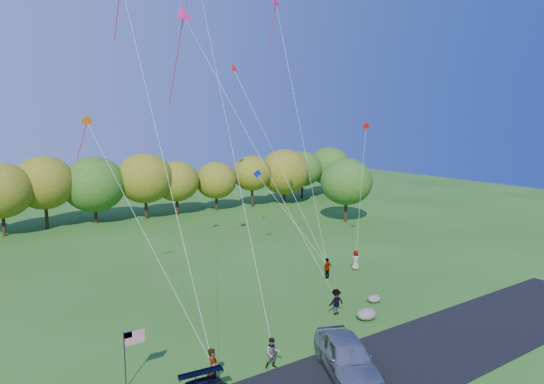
# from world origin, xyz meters

# --- Properties ---
(ground) EXTENTS (140.00, 140.00, 0.00)m
(ground) POSITION_xyz_m (0.00, 0.00, 0.00)
(ground) COLOR #2A5718
(ground) RESTS_ON ground
(treeline) EXTENTS (75.27, 27.59, 8.50)m
(treeline) POSITION_xyz_m (-4.31, 35.95, 4.64)
(treeline) COLOR #3A2815
(treeline) RESTS_ON ground
(minivan_silver) EXTENTS (4.07, 5.70, 1.80)m
(minivan_silver) POSITION_xyz_m (0.62, -3.34, 0.96)
(minivan_silver) COLOR #91959A
(minivan_silver) RESTS_ON asphalt_lane
(flyer_a) EXTENTS (0.78, 0.77, 1.81)m
(flyer_a) POSITION_xyz_m (-5.03, -0.62, 0.91)
(flyer_a) COLOR #4C4C59
(flyer_a) RESTS_ON ground
(flyer_b) EXTENTS (0.91, 0.82, 1.53)m
(flyer_b) POSITION_xyz_m (-1.89, -0.80, 0.76)
(flyer_b) COLOR #4C4C59
(flyer_b) RESTS_ON ground
(flyer_c) EXTENTS (1.11, 0.72, 1.62)m
(flyer_c) POSITION_xyz_m (5.04, 2.38, 0.81)
(flyer_c) COLOR #4C4C59
(flyer_c) RESTS_ON ground
(flyer_d) EXTENTS (0.99, 0.58, 1.59)m
(flyer_d) POSITION_xyz_m (9.03, 7.85, 0.79)
(flyer_d) COLOR #4C4C59
(flyer_d) RESTS_ON ground
(flyer_e) EXTENTS (0.90, 0.92, 1.60)m
(flyer_e) POSITION_xyz_m (12.29, 8.17, 0.80)
(flyer_e) COLOR #4C4C59
(flyer_e) RESTS_ON ground
(flag_assembly) EXTENTS (0.98, 0.63, 2.65)m
(flag_assembly) POSITION_xyz_m (-8.05, 1.48, 2.00)
(flag_assembly) COLOR black
(flag_assembly) RESTS_ON ground
(boulder_near) EXTENTS (1.32, 1.04, 0.66)m
(boulder_near) POSITION_xyz_m (6.04, 0.73, 0.33)
(boulder_near) COLOR gray
(boulder_near) RESTS_ON ground
(boulder_far) EXTENTS (0.95, 0.79, 0.49)m
(boulder_far) POSITION_xyz_m (8.44, 2.43, 0.25)
(boulder_far) COLOR gray
(boulder_far) RESTS_ON ground
(kites_aloft) EXTENTS (22.31, 9.44, 19.49)m
(kites_aloft) POSITION_xyz_m (2.29, 13.44, 19.45)
(kites_aloft) COLOR #F91B6C
(kites_aloft) RESTS_ON ground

